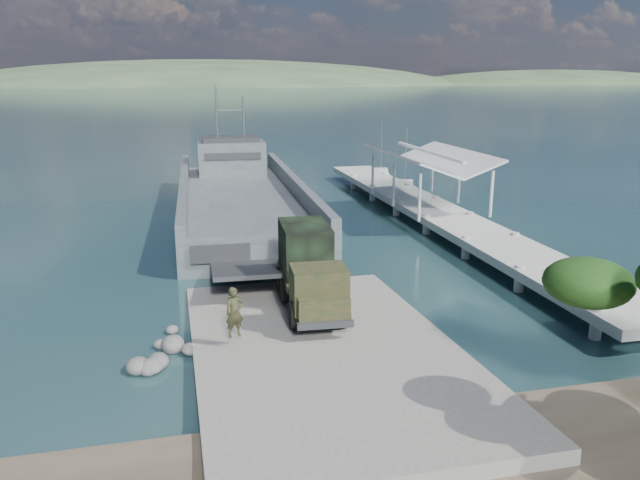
{
  "coord_description": "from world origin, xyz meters",
  "views": [
    {
      "loc": [
        -5.31,
        -22.76,
        10.72
      ],
      "look_at": [
        1.51,
        6.0,
        2.8
      ],
      "focal_mm": 35.0,
      "sensor_mm": 36.0,
      "label": 1
    }
  ],
  "objects_px": {
    "military_truck": "(309,268)",
    "sailboat_far": "(381,174)",
    "sailboat_near": "(405,187)",
    "pier": "(433,202)",
    "soldier": "(235,322)",
    "landing_craft": "(241,205)"
  },
  "relations": [
    {
      "from": "pier",
      "to": "military_truck",
      "type": "height_order",
      "value": "pier"
    },
    {
      "from": "soldier",
      "to": "pier",
      "type": "bearing_deg",
      "value": 31.34
    },
    {
      "from": "pier",
      "to": "soldier",
      "type": "xyz_separation_m",
      "value": [
        -16.35,
        -19.09,
        -0.11
      ]
    },
    {
      "from": "sailboat_near",
      "to": "sailboat_far",
      "type": "relative_size",
      "value": 0.98
    },
    {
      "from": "sailboat_far",
      "to": "pier",
      "type": "bearing_deg",
      "value": -84.51
    },
    {
      "from": "landing_craft",
      "to": "sailboat_far",
      "type": "bearing_deg",
      "value": 44.82
    },
    {
      "from": "military_truck",
      "to": "sailboat_far",
      "type": "bearing_deg",
      "value": 70.12
    },
    {
      "from": "pier",
      "to": "sailboat_far",
      "type": "xyz_separation_m",
      "value": [
        3.19,
        21.1,
        -1.28
      ]
    },
    {
      "from": "pier",
      "to": "landing_craft",
      "type": "distance_m",
      "value": 14.6
    },
    {
      "from": "soldier",
      "to": "sailboat_far",
      "type": "relative_size",
      "value": 0.33
    },
    {
      "from": "soldier",
      "to": "sailboat_far",
      "type": "xyz_separation_m",
      "value": [
        19.54,
        40.2,
        -1.17
      ]
    },
    {
      "from": "military_truck",
      "to": "soldier",
      "type": "relative_size",
      "value": 3.83
    },
    {
      "from": "military_truck",
      "to": "soldier",
      "type": "xyz_separation_m",
      "value": [
        -3.75,
        -3.72,
        -0.73
      ]
    },
    {
      "from": "pier",
      "to": "military_truck",
      "type": "xyz_separation_m",
      "value": [
        -12.61,
        -15.37,
        0.62
      ]
    },
    {
      "from": "landing_craft",
      "to": "sailboat_near",
      "type": "distance_m",
      "value": 18.0
    },
    {
      "from": "landing_craft",
      "to": "soldier",
      "type": "relative_size",
      "value": 18.0
    },
    {
      "from": "landing_craft",
      "to": "sailboat_near",
      "type": "xyz_separation_m",
      "value": [
        16.35,
        7.52,
        -0.54
      ]
    },
    {
      "from": "soldier",
      "to": "sailboat_near",
      "type": "distance_m",
      "value": 37.7
    },
    {
      "from": "sailboat_far",
      "to": "sailboat_near",
      "type": "bearing_deg",
      "value": -77.64
    },
    {
      "from": "pier",
      "to": "soldier",
      "type": "distance_m",
      "value": 25.14
    },
    {
      "from": "pier",
      "to": "sailboat_near",
      "type": "relative_size",
      "value": 7.34
    },
    {
      "from": "military_truck",
      "to": "sailboat_far",
      "type": "height_order",
      "value": "sailboat_far"
    }
  ]
}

